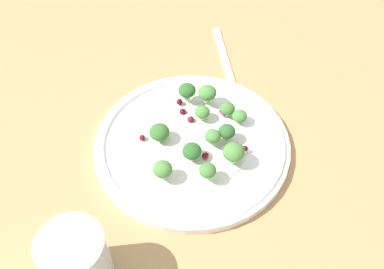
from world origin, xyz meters
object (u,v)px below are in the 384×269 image
plate (192,143)px  fork (227,67)px  broccoli_floret_0 (207,93)px  broccoli_floret_1 (227,132)px  water_glass (77,262)px  broccoli_floret_2 (202,112)px

plate → fork: size_ratio=1.50×
broccoli_floret_0 → fork: size_ratio=0.15×
broccoli_floret_1 → fork: size_ratio=0.13×
broccoli_floret_0 → fork: 10.51cm
water_glass → fork: bearing=-12.4°
broccoli_floret_1 → broccoli_floret_2: broccoli_floret_1 is taller
plate → broccoli_floret_1: 5.23cm
plate → water_glass: bearing=161.7°
broccoli_floret_0 → water_glass: size_ratio=0.31×
broccoli_floret_0 → broccoli_floret_1: broccoli_floret_0 is taller
broccoli_floret_2 → water_glass: bearing=163.7°
broccoli_floret_2 → fork: size_ratio=0.12×
broccoli_floret_0 → fork: broccoli_floret_0 is taller
broccoli_floret_1 → fork: 16.63cm
broccoli_floret_0 → water_glass: (-28.42, 7.35, 0.71)cm
broccoli_floret_0 → fork: (9.92, -1.10, -3.31)cm
plate → broccoli_floret_0: 7.84cm
fork → water_glass: bearing=167.6°
plate → broccoli_floret_0: size_ratio=10.00×
broccoli_floret_0 → broccoli_floret_2: size_ratio=1.24×
broccoli_floret_0 → water_glass: water_glass is taller
broccoli_floret_0 → broccoli_floret_1: 7.42cm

